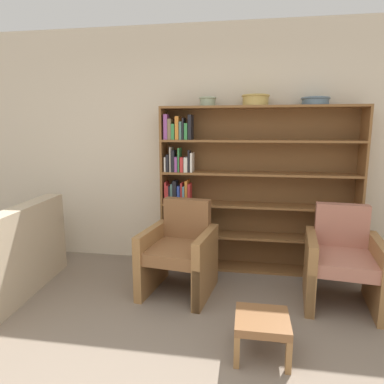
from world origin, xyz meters
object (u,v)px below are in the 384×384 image
at_px(bowl_olive, 256,100).
at_px(armchair_cushioned, 342,261).
at_px(bowl_slate, 315,101).
at_px(bowl_sage, 208,101).
at_px(bookshelf, 239,192).
at_px(footstool, 262,324).
at_px(armchair_leather, 180,252).

bearing_deg(bowl_olive, armchair_cushioned, -38.82).
height_order(bowl_slate, armchair_cushioned, bowl_slate).
xyz_separation_m(bowl_sage, bowl_slate, (1.12, 0.00, -0.01)).
bearing_deg(bookshelf, footstool, -82.04).
relative_size(armchair_leather, footstool, 2.35).
bearing_deg(armchair_cushioned, bowl_olive, -32.02).
bearing_deg(bowl_sage, armchair_leather, -105.99).
bearing_deg(bowl_olive, armchair_leather, -136.52).
distance_m(bowl_sage, bowl_olive, 0.51).
height_order(bowl_sage, bowl_olive, bowl_olive).
xyz_separation_m(bookshelf, bowl_olive, (0.15, -0.02, 1.01)).
height_order(armchair_cushioned, footstool, armchair_cushioned).
bearing_deg(bowl_olive, bookshelf, 172.68).
height_order(bowl_sage, bowl_slate, bowl_sage).
distance_m(bowl_sage, armchair_leather, 1.64).
relative_size(armchair_leather, armchair_cushioned, 1.00).
height_order(armchair_leather, footstool, armchair_leather).
distance_m(armchair_leather, armchair_cushioned, 1.52).
height_order(bookshelf, armchair_leather, bookshelf).
distance_m(bookshelf, armchair_cushioned, 1.28).
height_order(bowl_sage, armchair_leather, bowl_sage).
bearing_deg(armchair_cushioned, bowl_slate, -65.59).
bearing_deg(armchair_leather, armchair_cushioned, -171.60).
height_order(bowl_olive, footstool, bowl_olive).
distance_m(bowl_olive, armchair_cushioned, 1.83).
xyz_separation_m(bowl_olive, footstool, (0.07, -1.55, -1.66)).
bearing_deg(bowl_slate, bowl_sage, 180.00).
height_order(bookshelf, bowl_sage, bowl_sage).
bearing_deg(bowl_slate, bowl_olive, 180.00).
bearing_deg(bowl_olive, footstool, -87.26).
height_order(bowl_olive, armchair_leather, bowl_olive).
bearing_deg(footstool, armchair_cushioned, 49.89).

